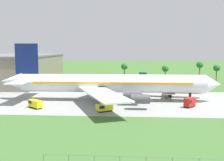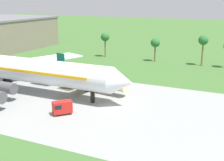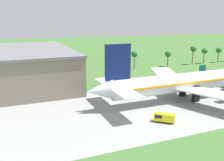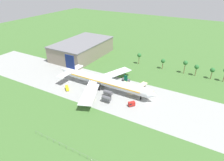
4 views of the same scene
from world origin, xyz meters
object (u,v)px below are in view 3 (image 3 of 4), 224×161
object	(u,v)px
jet_airliner	(194,81)
baggage_tug	(164,117)
regional_aircraft	(224,79)
terminal_building	(26,66)

from	to	relation	value
jet_airliner	baggage_tug	world-z (taller)	jet_airliner
regional_aircraft	baggage_tug	xyz separation A→B (m)	(-44.34, -22.50, -1.68)
jet_airliner	terminal_building	distance (m)	69.24
baggage_tug	regional_aircraft	bearing A→B (deg)	26.91
regional_aircraft	terminal_building	size ratio (longest dim) A/B	0.38
baggage_tug	terminal_building	distance (m)	66.99
jet_airliner	regional_aircraft	bearing A→B (deg)	20.66
regional_aircraft	baggage_tug	size ratio (longest dim) A/B	4.33
regional_aircraft	baggage_tug	distance (m)	49.75
jet_airliner	terminal_building	bearing A→B (deg)	139.17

